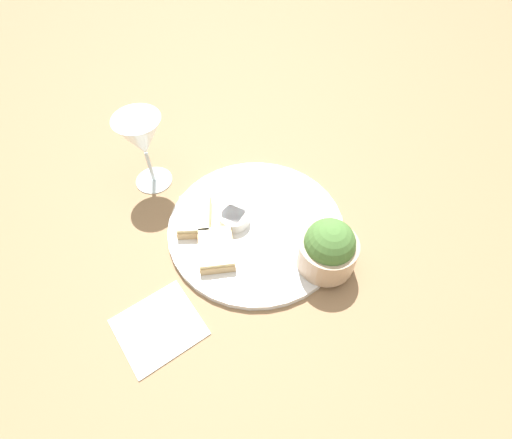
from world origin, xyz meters
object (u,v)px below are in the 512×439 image
object	(u,v)px
salad_bowl	(328,248)
cheese_toast_far	(194,217)
wine_glass	(142,139)
napkin	(159,327)
sauce_ramekin	(234,217)
cheese_toast_near	(216,249)

from	to	relation	value
salad_bowl	cheese_toast_far	distance (m)	0.27
cheese_toast_far	wine_glass	bearing A→B (deg)	179.98
cheese_toast_far	napkin	distance (m)	0.23
wine_glass	cheese_toast_far	bearing A→B (deg)	-0.02
sauce_ramekin	cheese_toast_far	distance (m)	0.08
sauce_ramekin	wine_glass	xyz separation A→B (m)	(-0.21, -0.06, 0.09)
cheese_toast_near	napkin	distance (m)	0.17
salad_bowl	cheese_toast_near	world-z (taller)	salad_bowl
sauce_ramekin	wine_glass	world-z (taller)	wine_glass
cheese_toast_far	cheese_toast_near	bearing A→B (deg)	-9.10
wine_glass	sauce_ramekin	bearing A→B (deg)	15.34
salad_bowl	sauce_ramekin	distance (m)	0.20
cheese_toast_near	wine_glass	world-z (taller)	wine_glass
sauce_ramekin	cheese_toast_far	size ratio (longest dim) A/B	0.55
sauce_ramekin	cheese_toast_near	distance (m)	0.08
sauce_ramekin	cheese_toast_far	xyz separation A→B (m)	(-0.05, -0.06, -0.00)
wine_glass	salad_bowl	bearing A→B (deg)	17.74
salad_bowl	cheese_toast_far	bearing A→B (deg)	-151.88
salad_bowl	cheese_toast_far	xyz separation A→B (m)	(-0.24, -0.13, -0.03)
salad_bowl	sauce_ramekin	size ratio (longest dim) A/B	1.75
napkin	sauce_ramekin	bearing A→B (deg)	109.51
sauce_ramekin	cheese_toast_far	world-z (taller)	same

